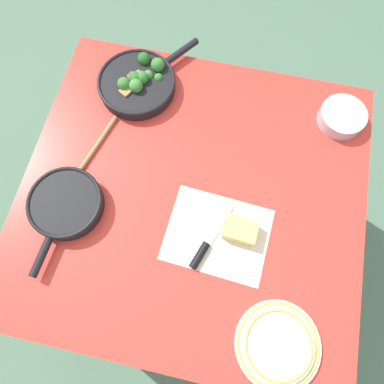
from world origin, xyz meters
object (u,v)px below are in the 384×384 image
object	(u,v)px
cheese_block	(240,230)
dinner_plate_stack	(278,345)
grater_knife	(206,244)
skillet_broccoli	(138,82)
skillet_eggs	(66,204)
wooden_spoon	(80,170)
prep_bowl_steel	(342,117)

from	to	relation	value
cheese_block	dinner_plate_stack	size ratio (longest dim) A/B	0.43
grater_knife	skillet_broccoli	bearing A→B (deg)	53.67
grater_knife	dinner_plate_stack	size ratio (longest dim) A/B	0.98
skillet_eggs	skillet_broccoli	bearing A→B (deg)	172.92
wooden_spoon	prep_bowl_steel	xyz separation A→B (m)	(0.81, 0.37, 0.02)
wooden_spoon	cheese_block	bearing A→B (deg)	96.19
skillet_broccoli	cheese_block	xyz separation A→B (m)	(0.44, -0.44, -0.01)
cheese_block	prep_bowl_steel	distance (m)	0.53
wooden_spoon	grater_knife	world-z (taller)	grater_knife
cheese_block	prep_bowl_steel	xyz separation A→B (m)	(0.27, 0.46, 0.00)
grater_knife	skillet_eggs	bearing A→B (deg)	105.84
skillet_broccoli	prep_bowl_steel	bearing A→B (deg)	-52.19
skillet_broccoli	grater_knife	xyz separation A→B (m)	(0.35, -0.50, -0.02)
dinner_plate_stack	prep_bowl_steel	size ratio (longest dim) A/B	1.54
skillet_eggs	prep_bowl_steel	distance (m)	0.94
skillet_broccoli	dinner_plate_stack	xyz separation A→B (m)	(0.59, -0.73, -0.02)
grater_knife	dinner_plate_stack	world-z (taller)	dinner_plate_stack
skillet_eggs	prep_bowl_steel	size ratio (longest dim) A/B	2.24
dinner_plate_stack	grater_knife	bearing A→B (deg)	137.15
skillet_broccoli	grater_knife	size ratio (longest dim) A/B	1.58
skillet_eggs	cheese_block	size ratio (longest dim) A/B	3.41
skillet_broccoli	wooden_spoon	distance (m)	0.37
skillet_broccoli	skillet_eggs	size ratio (longest dim) A/B	1.06
dinner_plate_stack	wooden_spoon	bearing A→B (deg)	151.68
skillet_broccoli	grater_knife	world-z (taller)	skillet_broccoli
wooden_spoon	cheese_block	xyz separation A→B (m)	(0.54, -0.09, 0.02)
skillet_eggs	dinner_plate_stack	distance (m)	0.74
prep_bowl_steel	cheese_block	bearing A→B (deg)	-120.28
dinner_plate_stack	prep_bowl_steel	distance (m)	0.75
skillet_broccoli	prep_bowl_steel	xyz separation A→B (m)	(0.70, 0.02, -0.01)
grater_knife	prep_bowl_steel	world-z (taller)	prep_bowl_steel
skillet_eggs	grater_knife	distance (m)	0.45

